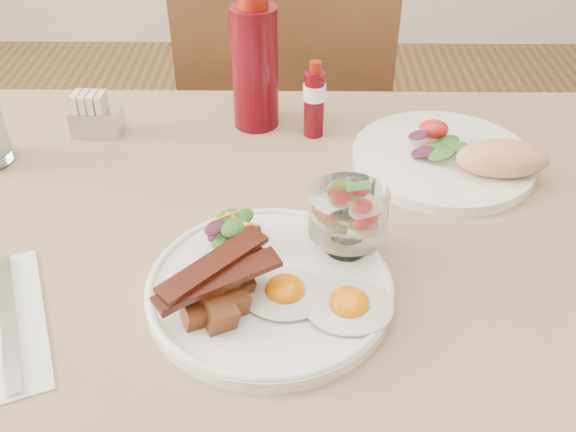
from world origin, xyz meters
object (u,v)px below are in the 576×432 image
fruit_cup (348,213)px  second_plate (457,157)px  table (277,303)px  main_plate (270,288)px  sugar_caddy (95,117)px  ketchup_bottle (255,66)px  hot_sauce_bottle (314,100)px  chair_far (286,138)px

fruit_cup → second_plate: bearing=49.7°
table → main_plate: main_plate is taller
main_plate → sugar_caddy: (-0.29, 0.36, 0.02)m
fruit_cup → sugar_caddy: 0.48m
ketchup_bottle → sugar_caddy: (-0.25, -0.04, -0.07)m
main_plate → ketchup_bottle: ketchup_bottle is taller
fruit_cup → sugar_caddy: (-0.38, 0.30, -0.04)m
hot_sauce_bottle → sugar_caddy: 0.34m
second_plate → ketchup_bottle: ketchup_bottle is taller
ketchup_bottle → sugar_caddy: 0.26m
chair_far → fruit_cup: bearing=-82.9°
ketchup_bottle → fruit_cup: bearing=-69.4°
ketchup_bottle → main_plate: bearing=-84.9°
main_plate → ketchup_bottle: (-0.04, 0.40, 0.09)m
main_plate → fruit_cup: fruit_cup is taller
table → hot_sauce_bottle: (0.05, 0.29, 0.15)m
chair_far → sugar_caddy: (-0.29, -0.38, 0.26)m
ketchup_bottle → hot_sauce_bottle: (0.09, -0.03, -0.04)m
main_plate → ketchup_bottle: size_ratio=1.30×
sugar_caddy → hot_sauce_bottle: bearing=3.5°
table → main_plate: (-0.01, -0.07, 0.10)m
chair_far → second_plate: 0.59m
fruit_cup → second_plate: 0.27m
table → ketchup_bottle: bearing=97.3°
table → ketchup_bottle: (-0.04, 0.32, 0.19)m
table → hot_sauce_bottle: hot_sauce_bottle is taller
fruit_cup → ketchup_bottle: size_ratio=0.44×
table → main_plate: bearing=-94.7°
second_plate → hot_sauce_bottle: bearing=155.5°
table → chair_far: chair_far is taller
chair_far → hot_sauce_bottle: chair_far is taller
main_plate → second_plate: size_ratio=1.03×
fruit_cup → hot_sauce_bottle: (-0.03, 0.30, -0.01)m
ketchup_bottle → second_plate: bearing=-23.2°
chair_far → ketchup_bottle: ketchup_bottle is taller
main_plate → sugar_caddy: size_ratio=3.55×
sugar_caddy → fruit_cup: bearing=-35.2°
ketchup_bottle → hot_sauce_bottle: ketchup_bottle is taller
table → fruit_cup: fruit_cup is taller
table → chair_far: 0.68m
chair_far → main_plate: bearing=-90.5°
chair_far → fruit_cup: chair_far is taller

